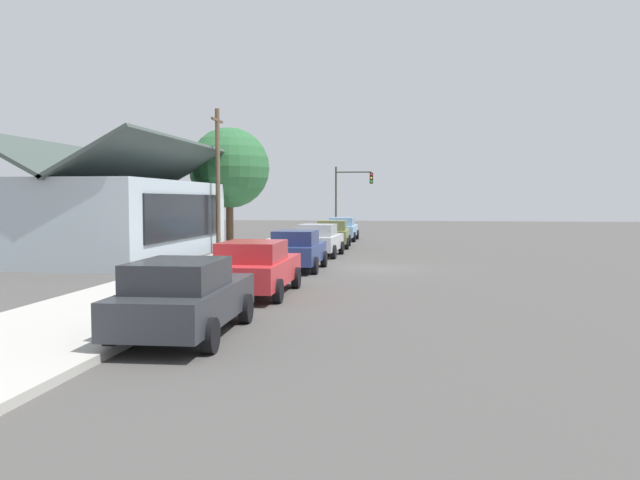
% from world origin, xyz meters
% --- Properties ---
extents(ground_plane, '(120.00, 120.00, 0.00)m').
position_xyz_m(ground_plane, '(0.00, 0.00, 0.00)').
color(ground_plane, '#4C4947').
extents(sidewalk_curb, '(60.00, 4.20, 0.16)m').
position_xyz_m(sidewalk_curb, '(0.00, 5.60, 0.08)').
color(sidewalk_curb, '#B2AFA8').
rests_on(sidewalk_curb, ground).
extents(car_charcoal, '(4.78, 2.12, 1.59)m').
position_xyz_m(car_charcoal, '(-13.83, 2.79, 0.82)').
color(car_charcoal, '#2D3035').
rests_on(car_charcoal, ground).
extents(car_cherry, '(4.84, 2.10, 1.59)m').
position_xyz_m(car_cherry, '(-7.98, 2.72, 0.82)').
color(car_cherry, red).
rests_on(car_cherry, ground).
extents(car_navy, '(4.33, 1.98, 1.59)m').
position_xyz_m(car_navy, '(-1.28, 2.63, 0.81)').
color(car_navy, navy).
rests_on(car_navy, ground).
extents(car_silver, '(4.40, 2.18, 1.59)m').
position_xyz_m(car_silver, '(5.10, 2.65, 0.81)').
color(car_silver, silver).
rests_on(car_silver, ground).
extents(car_olive, '(4.50, 2.13, 1.59)m').
position_xyz_m(car_olive, '(11.06, 2.65, 0.81)').
color(car_olive, olive).
rests_on(car_olive, ground).
extents(car_skyblue, '(4.83, 1.98, 1.59)m').
position_xyz_m(car_skyblue, '(17.57, 2.72, 0.82)').
color(car_skyblue, '#8CB7E0').
rests_on(car_skyblue, ground).
extents(storefront_building, '(13.23, 7.08, 5.58)m').
position_xyz_m(storefront_building, '(2.95, 11.98, 1.97)').
color(storefront_building, '#ADBCC6').
rests_on(storefront_building, ground).
extents(shade_tree, '(4.74, 4.74, 7.03)m').
position_xyz_m(shade_tree, '(11.17, 8.81, 4.64)').
color(shade_tree, brown).
rests_on(shade_tree, ground).
extents(traffic_light_main, '(0.37, 2.79, 5.20)m').
position_xyz_m(traffic_light_main, '(21.39, 2.54, 3.49)').
color(traffic_light_main, '#383833').
rests_on(traffic_light_main, ground).
extents(utility_pole_wooden, '(1.80, 0.24, 7.50)m').
position_xyz_m(utility_pole_wooden, '(6.74, 8.20, 3.93)').
color(utility_pole_wooden, brown).
rests_on(utility_pole_wooden, ground).
extents(fire_hydrant_red, '(0.22, 0.22, 0.71)m').
position_xyz_m(fire_hydrant_red, '(9.77, 4.20, 0.50)').
color(fire_hydrant_red, red).
rests_on(fire_hydrant_red, sidewalk_curb).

